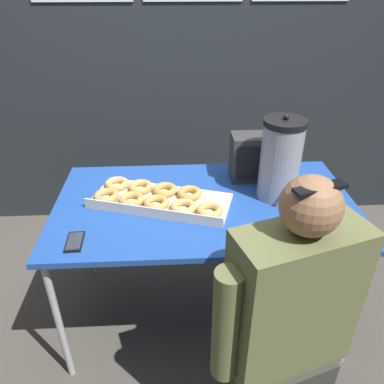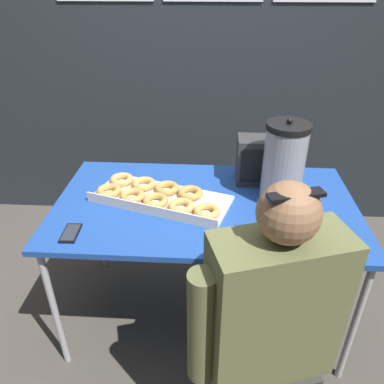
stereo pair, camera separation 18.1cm
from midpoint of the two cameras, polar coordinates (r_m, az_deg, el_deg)
name	(u,v)px [view 1 (the left image)]	position (r m, az deg, el deg)	size (l,w,h in m)	color
ground_plane	(203,310)	(2.34, -0.65, -17.59)	(12.00, 12.00, 0.00)	#4C473F
back_wall	(192,23)	(2.69, -2.04, 24.39)	(6.00, 0.11, 2.89)	#23282D
folding_table	(205,210)	(1.87, -0.77, -2.79)	(1.47, 0.83, 0.76)	#1E479E
donut_box	(157,198)	(1.85, -8.14, -1.02)	(0.73, 0.47, 0.05)	beige
coffee_urn	(280,159)	(1.83, 10.60, 4.82)	(0.20, 0.23, 0.43)	#939399
cell_phone	(75,242)	(1.68, -20.45, -7.22)	(0.07, 0.13, 0.01)	black
space_heater	(248,157)	(2.01, 5.97, 5.22)	(0.18, 0.15, 0.25)	#333333
person_seated	(286,331)	(1.52, 10.71, -20.31)	(0.59, 0.34, 1.24)	#33332D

